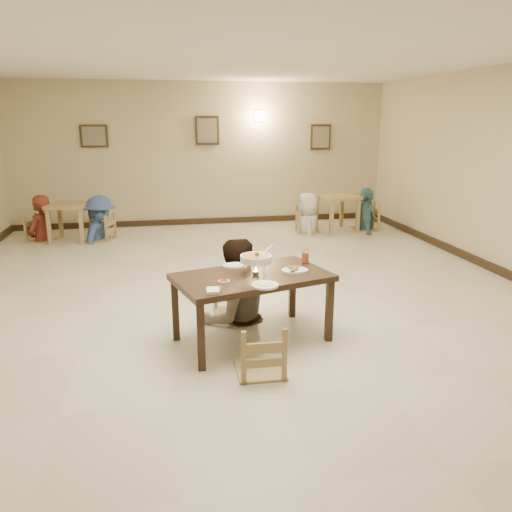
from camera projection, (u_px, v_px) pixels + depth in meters
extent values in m
plane|color=beige|center=(240.00, 302.00, 6.31)|extent=(10.00, 10.00, 0.00)
plane|color=white|center=(237.00, 47.00, 5.51)|extent=(10.00, 10.00, 0.00)
plane|color=#CABA91|center=(203.00, 155.00, 10.65)|extent=(10.00, 0.00, 10.00)
cube|color=black|center=(205.00, 221.00, 11.00)|extent=(8.00, 0.06, 0.12)
cube|color=#332614|center=(94.00, 136.00, 10.11)|extent=(0.55, 0.03, 0.45)
cube|color=gray|center=(94.00, 136.00, 10.09)|extent=(0.45, 0.01, 0.37)
cube|color=#332614|center=(207.00, 131.00, 10.49)|extent=(0.50, 0.03, 0.60)
cube|color=gray|center=(207.00, 131.00, 10.48)|extent=(0.41, 0.01, 0.49)
cube|color=#332614|center=(321.00, 137.00, 10.98)|extent=(0.45, 0.03, 0.55)
cube|color=gray|center=(321.00, 137.00, 10.97)|extent=(0.37, 0.01, 0.45)
cube|color=#FFD88C|center=(258.00, 116.00, 10.61)|extent=(0.16, 0.05, 0.22)
cube|color=#332214|center=(252.00, 277.00, 5.04)|extent=(1.70, 1.25, 0.06)
cube|color=#332214|center=(201.00, 337.00, 4.51)|extent=(0.07, 0.07, 0.66)
cube|color=#332214|center=(329.00, 311.00, 5.12)|extent=(0.07, 0.07, 0.66)
cube|color=#332214|center=(175.00, 310.00, 5.14)|extent=(0.07, 0.07, 0.66)
cube|color=#332214|center=(292.00, 290.00, 5.76)|extent=(0.07, 0.07, 0.66)
cube|color=tan|center=(232.00, 282.00, 5.79)|extent=(0.41, 0.41, 0.04)
cube|color=tan|center=(260.00, 329.00, 4.45)|extent=(0.43, 0.43, 0.05)
imported|color=gray|center=(233.00, 239.00, 5.56)|extent=(1.09, 0.96, 1.88)
torus|color=silver|center=(256.00, 262.00, 5.00)|extent=(0.24, 0.24, 0.01)
cylinder|color=silver|center=(256.00, 273.00, 5.03)|extent=(0.06, 0.06, 0.04)
cone|color=#FFA526|center=(256.00, 268.00, 5.01)|extent=(0.04, 0.04, 0.06)
cylinder|color=white|center=(256.00, 259.00, 4.99)|extent=(0.31, 0.31, 0.07)
cylinder|color=#B44113|center=(256.00, 256.00, 4.98)|extent=(0.27, 0.27, 0.02)
sphere|color=#2D7223|center=(257.00, 254.00, 4.97)|extent=(0.04, 0.04, 0.04)
cylinder|color=silver|center=(266.00, 251.00, 5.05)|extent=(0.15, 0.09, 0.10)
cylinder|color=silver|center=(264.00, 266.00, 5.08)|extent=(0.01, 0.01, 0.14)
cylinder|color=silver|center=(246.00, 267.00, 5.05)|extent=(0.01, 0.01, 0.14)
cylinder|color=silver|center=(258.00, 272.00, 4.91)|extent=(0.01, 0.01, 0.14)
cylinder|color=white|center=(235.00, 265.00, 5.31)|extent=(0.26, 0.26, 0.02)
ellipsoid|color=white|center=(235.00, 265.00, 5.31)|extent=(0.17, 0.14, 0.06)
cylinder|color=white|center=(265.00, 285.00, 4.68)|extent=(0.26, 0.26, 0.02)
ellipsoid|color=white|center=(265.00, 285.00, 4.68)|extent=(0.17, 0.14, 0.06)
cylinder|color=white|center=(295.00, 271.00, 5.12)|extent=(0.28, 0.28, 0.02)
sphere|color=#2D7223|center=(293.00, 270.00, 5.04)|extent=(0.05, 0.05, 0.05)
cylinder|color=white|center=(224.00, 281.00, 4.79)|extent=(0.11, 0.11, 0.02)
cylinder|color=#A90615|center=(224.00, 280.00, 4.79)|extent=(0.09, 0.09, 0.01)
cube|color=white|center=(213.00, 291.00, 4.51)|extent=(0.13, 0.16, 0.03)
cube|color=silver|center=(217.00, 288.00, 4.60)|extent=(0.04, 0.16, 0.01)
cube|color=silver|center=(220.00, 288.00, 4.60)|extent=(0.04, 0.16, 0.01)
cylinder|color=white|center=(305.00, 256.00, 5.42)|extent=(0.08, 0.08, 0.15)
cylinder|color=#E9550F|center=(305.00, 258.00, 5.42)|extent=(0.07, 0.07, 0.11)
cube|color=#A48657|center=(69.00, 205.00, 9.30)|extent=(0.82, 0.82, 0.06)
cube|color=#A48657|center=(49.00, 227.00, 9.11)|extent=(0.07, 0.07, 0.65)
cube|color=#A48657|center=(81.00, 227.00, 9.12)|extent=(0.07, 0.07, 0.65)
cube|color=#A48657|center=(60.00, 221.00, 9.68)|extent=(0.07, 0.07, 0.65)
cube|color=#A48657|center=(91.00, 221.00, 9.69)|extent=(0.07, 0.07, 0.65)
cube|color=#A48657|center=(338.00, 197.00, 10.14)|extent=(0.87, 0.87, 0.06)
cube|color=#A48657|center=(331.00, 218.00, 9.85)|extent=(0.07, 0.07, 0.67)
cube|color=#A48657|center=(358.00, 216.00, 10.07)|extent=(0.07, 0.07, 0.67)
cube|color=#A48657|center=(316.00, 213.00, 10.40)|extent=(0.07, 0.07, 0.67)
cube|color=#A48657|center=(342.00, 211.00, 10.62)|extent=(0.07, 0.07, 0.67)
cube|color=tan|center=(40.00, 219.00, 9.31)|extent=(0.44, 0.44, 0.05)
cube|color=tan|center=(100.00, 218.00, 9.44)|extent=(0.44, 0.44, 0.05)
cube|color=tan|center=(308.00, 210.00, 10.08)|extent=(0.46, 0.46, 0.05)
cube|color=tan|center=(366.00, 207.00, 10.28)|extent=(0.50, 0.50, 0.05)
imported|color=maroon|center=(37.00, 195.00, 9.19)|extent=(0.65, 0.76, 1.76)
imported|color=#395995|center=(98.00, 196.00, 9.33)|extent=(0.89, 1.22, 1.70)
imported|color=silver|center=(309.00, 193.00, 9.98)|extent=(0.64, 0.86, 1.61)
imported|color=teal|center=(367.00, 188.00, 10.17)|extent=(0.66, 1.11, 1.76)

